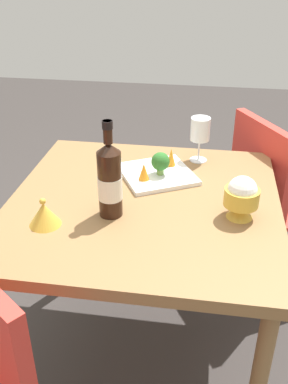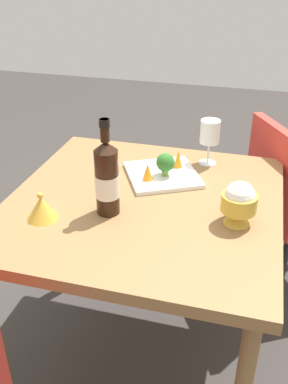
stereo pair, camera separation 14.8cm
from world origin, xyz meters
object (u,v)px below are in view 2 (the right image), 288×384
at_px(broccoli_floret, 165,163).
at_px(carrot_garnish_right, 178,159).
at_px(chair_by_wall, 286,196).
at_px(rice_bowl_lid, 42,208).
at_px(rice_bowl, 239,202).
at_px(serving_plate, 162,175).
at_px(wine_bottle, 107,178).
at_px(carrot_garnish_left, 148,172).
at_px(wine_glass, 210,133).

distance_m(broccoli_floret, carrot_garnish_right, 0.09).
relative_size(chair_by_wall, rice_bowl_lid, 8.50).
bearing_deg(rice_bowl, carrot_garnish_right, 39.18).
bearing_deg(serving_plate, carrot_garnish_right, -34.70).
xyz_separation_m(wine_bottle, carrot_garnish_right, (0.35, -0.16, -0.07)).
relative_size(rice_bowl_lid, serving_plate, 0.30).
xyz_separation_m(wine_bottle, rice_bowl_lid, (-0.09, 0.19, -0.09)).
relative_size(chair_by_wall, wine_bottle, 2.69).
bearing_deg(chair_by_wall, carrot_garnish_right, -86.58).
xyz_separation_m(rice_bowl_lid, serving_plate, (0.38, -0.30, -0.03)).
height_order(rice_bowl_lid, carrot_garnish_left, rice_bowl_lid).
distance_m(broccoli_floret, carrot_garnish_left, 0.08).
xyz_separation_m(broccoli_floret, carrot_garnish_right, (0.08, -0.03, -0.02)).
relative_size(chair_by_wall, carrot_garnish_right, 12.36).
height_order(wine_bottle, serving_plate, wine_bottle).
distance_m(rice_bowl_lid, carrot_garnish_left, 0.41).
relative_size(broccoli_floret, carrot_garnish_left, 1.36).
height_order(wine_glass, serving_plate, wine_glass).
height_order(wine_glass, rice_bowl, wine_glass).
bearing_deg(broccoli_floret, serving_plate, 41.97).
height_order(wine_glass, carrot_garnish_left, wine_glass).
bearing_deg(carrot_garnish_left, carrot_garnish_right, -33.18).
height_order(wine_bottle, carrot_garnish_left, wine_bottle).
bearing_deg(broccoli_floret, rice_bowl, -128.83).
bearing_deg(wine_bottle, wine_glass, -30.09).
relative_size(chair_by_wall, carrot_garnish_left, 13.52).
distance_m(rice_bowl_lid, serving_plate, 0.48).
height_order(serving_plate, carrot_garnish_left, carrot_garnish_left).
height_order(chair_by_wall, rice_bowl_lid, chair_by_wall).
xyz_separation_m(rice_bowl, rice_bowl_lid, (-0.14, 0.60, -0.04)).
relative_size(wine_bottle, rice_bowl_lid, 3.16).
relative_size(wine_bottle, carrot_garnish_right, 4.60).
distance_m(wine_bottle, wine_glass, 0.52).
bearing_deg(serving_plate, rice_bowl_lid, 141.41).
relative_size(wine_bottle, wine_glass, 1.77).
bearing_deg(carrot_garnish_right, serving_plate, 145.30).
relative_size(rice_bowl_lid, carrot_garnish_left, 1.59).
height_order(rice_bowl_lid, serving_plate, rice_bowl_lid).
xyz_separation_m(serving_plate, broccoli_floret, (-0.01, -0.01, 0.06)).
bearing_deg(chair_by_wall, rice_bowl, -46.96).
bearing_deg(wine_glass, serving_plate, 137.50).
bearing_deg(rice_bowl_lid, broccoli_floret, -40.95).
bearing_deg(rice_bowl_lid, carrot_garnish_right, -38.05).
bearing_deg(serving_plate, chair_by_wall, -53.92).
bearing_deg(carrot_garnish_right, rice_bowl, -140.82).
relative_size(rice_bowl_lid, carrot_garnish_right, 1.45).
xyz_separation_m(wine_glass, broccoli_floret, (-0.17, 0.13, -0.06)).
relative_size(rice_bowl_lid, broccoli_floret, 1.17).
bearing_deg(serving_plate, carrot_garnish_left, 148.39).
height_order(serving_plate, carrot_garnish_right, carrot_garnish_right).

